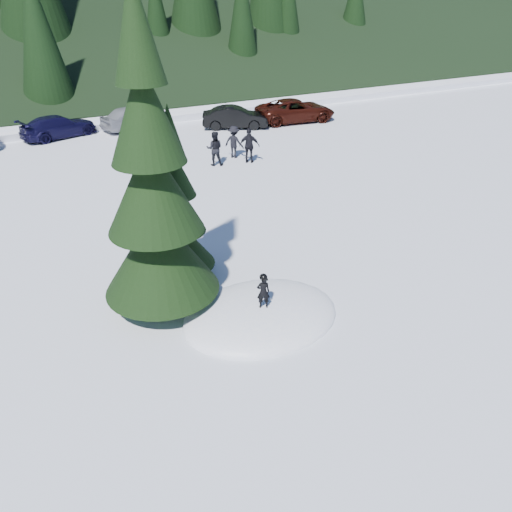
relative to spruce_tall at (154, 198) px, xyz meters
name	(u,v)px	position (x,y,z in m)	size (l,w,h in m)	color
ground	(261,317)	(2.20, -1.80, -3.32)	(200.00, 200.00, 0.00)	white
snow_mound	(261,317)	(2.20, -1.80, -3.32)	(4.48, 3.52, 0.96)	white
spruce_tall	(154,198)	(0.00, 0.00, 0.00)	(3.20, 3.20, 8.60)	black
spruce_short	(176,214)	(1.00, 1.40, -1.22)	(2.20, 2.20, 5.37)	black
child_skier	(263,292)	(2.15, -2.02, -2.36)	(0.35, 0.23, 0.96)	black
adult_0	(215,149)	(6.26, 10.89, -2.46)	(0.84, 0.65, 1.72)	black
adult_1	(249,146)	(7.99, 10.44, -2.43)	(1.04, 0.43, 1.77)	black
adult_2	(234,142)	(7.66, 11.58, -2.49)	(1.07, 0.62, 1.66)	black
car_3	(59,126)	(0.03, 19.94, -2.67)	(1.81, 4.46, 1.29)	black
car_4	(135,117)	(4.63, 19.81, -2.58)	(1.74, 4.32, 1.47)	gray
car_5	(235,117)	(10.30, 17.04, -2.64)	(1.43, 4.10, 1.35)	black
car_6	(296,110)	(14.60, 16.78, -2.59)	(2.43, 5.27, 1.46)	black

